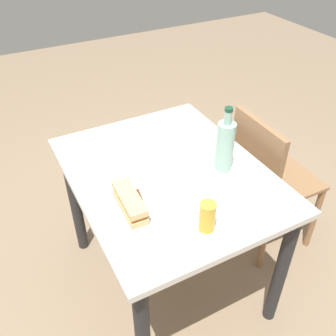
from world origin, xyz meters
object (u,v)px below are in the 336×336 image
Objects in this scene: plate_near at (130,210)px; knife_near at (142,202)px; baguette_sandwich_near at (130,202)px; dining_table at (168,193)px; beer_glass at (207,217)px; water_bottle at (225,145)px; chair_far at (266,177)px.

knife_near reaches higher than plate_near.
baguette_sandwich_near reaches higher than knife_near.
plate_near is 0.04m from baguette_sandwich_near.
beer_glass reaches higher than dining_table.
dining_table is 0.34m from baguette_sandwich_near.
dining_table is 3.33× the size of water_bottle.
plate_near is 0.31m from beer_glass.
dining_table is at bearing 121.89° from plate_near.
baguette_sandwich_near is 0.73× the size of water_bottle.
beer_glass is at bearing 35.06° from knife_near.
beer_glass is at bearing 44.67° from baguette_sandwich_near.
knife_near is (0.15, -0.80, 0.28)m from chair_far.
chair_far reaches higher than dining_table.
chair_far reaches higher than baguette_sandwich_near.
chair_far is 0.92m from baguette_sandwich_near.
chair_far is 0.54m from water_bottle.
water_bottle is (-0.06, 0.47, 0.07)m from baguette_sandwich_near.
water_bottle is (0.10, -0.38, 0.38)m from chair_far.
plate_near is 0.49m from water_bottle.
baguette_sandwich_near is at bearing -79.61° from chair_far.
beer_glass reaches higher than chair_far.
baguette_sandwich_near is at bearing -81.49° from knife_near.
water_bottle is at bearing 136.43° from beer_glass.
baguette_sandwich_near is (0.15, -0.25, 0.18)m from dining_table.
plate_near is 0.06m from knife_near.
baguette_sandwich_near is (0.16, -0.85, 0.31)m from chair_far.
beer_glass reaches higher than baguette_sandwich_near.
water_bottle is (-0.05, 0.42, 0.10)m from knife_near.
knife_near reaches higher than dining_table.
plate_near is at bearing -135.33° from beer_glass.
knife_near is 0.59× the size of water_bottle.
knife_near is (0.15, -0.19, 0.14)m from dining_table.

